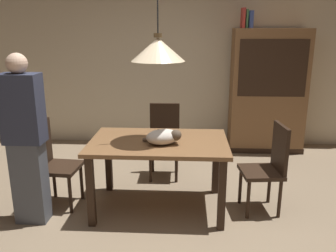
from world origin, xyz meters
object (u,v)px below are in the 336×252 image
object	(u,v)px
hutch_bookcase	(267,94)
book_blue_wide	(250,19)
person_standing	(26,141)
chair_left_side	(52,160)
cat_sleeping	(164,137)
book_green_slim	(246,19)
chair_far_back	(164,137)
chair_right_side	(269,164)
pendant_lamp	(158,49)
book_red_tall	(243,18)
dining_table	(159,150)

from	to	relation	value
hutch_bookcase	book_blue_wide	size ratio (longest dim) A/B	7.71
hutch_bookcase	person_standing	xyz separation A→B (m)	(-2.73, -2.28, -0.06)
chair_left_side	cat_sleeping	world-z (taller)	chair_left_side
book_green_slim	hutch_bookcase	bearing A→B (deg)	-0.23
chair_far_back	chair_right_side	bearing A→B (deg)	-37.62
cat_sleeping	chair_right_side	bearing A→B (deg)	6.14
chair_left_side	pendant_lamp	distance (m)	1.61
cat_sleeping	person_standing	distance (m)	1.31
chair_right_side	pendant_lamp	distance (m)	1.61
pendant_lamp	book_red_tall	distance (m)	2.25
book_red_tall	book_green_slim	world-z (taller)	book_red_tall
chair_far_back	hutch_bookcase	xyz separation A→B (m)	(1.50, 1.08, 0.38)
chair_far_back	book_red_tall	world-z (taller)	book_red_tall
dining_table	chair_right_side	size ratio (longest dim) A/B	1.51
cat_sleeping	hutch_bookcase	size ratio (longest dim) A/B	0.22
pendant_lamp	hutch_bookcase	size ratio (longest dim) A/B	0.70
chair_far_back	chair_right_side	size ratio (longest dim) A/B	1.00
dining_table	book_green_slim	xyz separation A→B (m)	(1.12, 1.96, 1.33)
chair_right_side	pendant_lamp	size ratio (longest dim) A/B	0.72
book_green_slim	book_blue_wide	size ratio (longest dim) A/B	1.08
chair_left_side	book_blue_wide	world-z (taller)	book_blue_wide
book_red_tall	person_standing	bearing A→B (deg)	-135.20
hutch_bookcase	chair_left_side	bearing A→B (deg)	-143.41
hutch_bookcase	book_blue_wide	bearing A→B (deg)	179.73
chair_right_side	book_blue_wide	world-z (taller)	book_blue_wide
chair_right_side	hutch_bookcase	size ratio (longest dim) A/B	0.50
chair_far_back	book_red_tall	distance (m)	2.12
chair_far_back	book_green_slim	bearing A→B (deg)	43.96
hutch_bookcase	book_blue_wide	distance (m)	1.13
chair_left_side	person_standing	xyz separation A→B (m)	(-0.10, -0.33, 0.32)
chair_right_side	chair_far_back	bearing A→B (deg)	142.38
dining_table	chair_far_back	distance (m)	0.89
book_blue_wide	book_red_tall	bearing A→B (deg)	180.00
chair_left_side	book_green_slim	xyz separation A→B (m)	(2.25, 1.95, 1.47)
chair_left_side	book_green_slim	world-z (taller)	book_green_slim
chair_right_side	person_standing	distance (m)	2.40
dining_table	chair_far_back	xyz separation A→B (m)	(-0.00, 0.88, -0.14)
hutch_bookcase	book_green_slim	world-z (taller)	book_green_slim
chair_left_side	chair_far_back	distance (m)	1.43
book_green_slim	dining_table	bearing A→B (deg)	-119.73
cat_sleeping	book_red_tall	distance (m)	2.57
chair_left_side	chair_far_back	bearing A→B (deg)	37.75
chair_far_back	book_green_slim	distance (m)	2.14
dining_table	pendant_lamp	world-z (taller)	pendant_lamp
book_blue_wide	book_green_slim	bearing A→B (deg)	180.00
book_red_tall	pendant_lamp	bearing A→B (deg)	-118.64
pendant_lamp	hutch_bookcase	xyz separation A→B (m)	(1.50, 1.96, -0.77)
cat_sleeping	pendant_lamp	world-z (taller)	pendant_lamp
pendant_lamp	hutch_bookcase	distance (m)	2.58
chair_left_side	pendant_lamp	bearing A→B (deg)	-0.29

